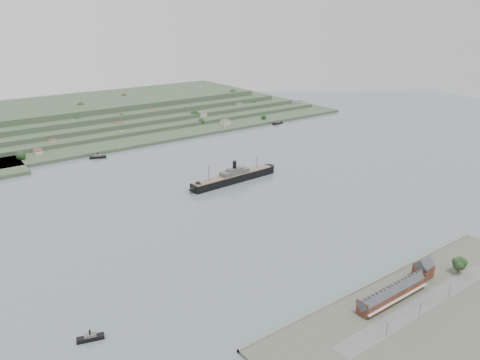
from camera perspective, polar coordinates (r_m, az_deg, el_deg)
ground at (r=414.32m, az=-0.10°, el=-3.48°), size 1400.00×1400.00×0.00m
near_shore at (r=303.11m, az=22.02°, el=-14.52°), size 220.00×80.00×2.60m
terrace_row at (r=300.69m, az=18.06°, el=-12.95°), size 55.60×9.80×11.07m
gabled_building at (r=329.56m, az=21.45°, el=-10.02°), size 10.40×10.18×14.09m
far_peninsula at (r=759.17m, az=-16.31°, el=7.62°), size 760.00×309.00×30.00m
steamship at (r=473.81m, az=-1.10°, el=0.25°), size 109.14×17.22×26.17m
tugboat at (r=274.26m, az=-17.76°, el=-17.83°), size 14.80×7.88×6.44m
ferry_west at (r=577.51m, az=-16.94°, el=2.72°), size 19.91×12.00×7.23m
ferry_east at (r=723.26m, az=4.61°, el=6.95°), size 19.85×8.57×7.21m
fig_tree at (r=342.94m, az=25.24°, el=-9.20°), size 10.44×9.04×11.65m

